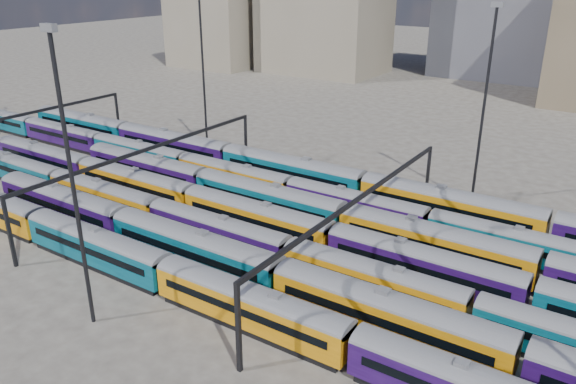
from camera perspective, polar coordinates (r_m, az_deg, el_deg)
The scene contains 14 objects.
ground at distance 64.81m, azimuth -0.94°, elevation -5.09°, with size 500.00×500.00×0.00m, color #44403A.
rake_0 at distance 49.32m, azimuth -3.93°, elevation -11.11°, with size 99.22×2.91×4.89m.
rake_1 at distance 48.42m, azimuth 10.02°, elevation -11.84°, with size 106.87×3.13×5.28m.
rake_2 at distance 57.73m, azimuth 0.01°, elevation -5.96°, with size 112.81×2.75×4.62m.
rake_3 at distance 60.38m, azimuth 4.52°, elevation -4.52°, with size 121.06×2.95×4.97m.
rake_4 at distance 61.16m, azimuth 14.59°, elevation -4.68°, with size 106.83×3.13×5.27m.
rake_5 at distance 79.21m, azimuth -5.52°, elevation 1.88°, with size 132.44×2.77×4.65m.
rake_6 at distance 79.29m, azimuth 0.33°, elevation 2.39°, with size 113.56×3.32×5.61m.
gantry_0 at distance 98.12m, azimuth -26.00°, elevation 6.33°, with size 0.35×40.35×8.03m.
gantry_1 at distance 74.56m, azimuth -13.79°, elevation 3.58°, with size 0.35×40.35×8.03m.
gantry_2 at distance 57.38m, azimuth 7.29°, elevation -1.50°, with size 0.35×40.35×8.03m.
mast_1 at distance 94.98m, azimuth -8.63°, elevation 12.28°, with size 1.40×0.50×25.60m.
mast_2 at distance 48.16m, azimuth -21.16°, elevation 1.69°, with size 1.40×0.50×25.60m.
mast_3 at distance 75.35m, azimuth 19.37°, elevation 8.84°, with size 1.40×0.50×25.60m.
Camera 1 is at (32.79, -47.59, 29.35)m, focal length 35.00 mm.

